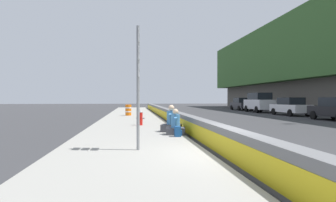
{
  "coord_description": "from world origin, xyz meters",
  "views": [
    {
      "loc": [
        -7.54,
        2.58,
        1.64
      ],
      "look_at": [
        9.42,
        0.49,
        1.48
      ],
      "focal_mm": 30.88,
      "sensor_mm": 36.0,
      "label": 1
    }
  ],
  "objects": [
    {
      "name": "sidewalk_strip",
      "position": [
        0.0,
        2.65,
        0.07
      ],
      "size": [
        80.0,
        4.4,
        0.14
      ],
      "primitive_type": "cube",
      "color": "gray",
      "rests_on": "ground_plane"
    },
    {
      "name": "seated_person_middle",
      "position": [
        5.35,
        0.84,
        0.52
      ],
      "size": [
        0.96,
        1.04,
        1.2
      ],
      "color": "#424247",
      "rests_on": "sidewalk_strip"
    },
    {
      "name": "route_sign_post",
      "position": [
        0.87,
        2.41,
        2.23
      ],
      "size": [
        0.44,
        0.09,
        3.6
      ],
      "color": "gray",
      "rests_on": "sidewalk_strip"
    },
    {
      "name": "seated_person_foreground",
      "position": [
        4.27,
        0.81,
        0.47
      ],
      "size": [
        0.75,
        0.85,
        1.07
      ],
      "color": "#424247",
      "rests_on": "sidewalk_strip"
    },
    {
      "name": "parked_car_fourth",
      "position": [
        18.21,
        -12.3,
        0.86
      ],
      "size": [
        4.55,
        2.05,
        1.71
      ],
      "color": "silver",
      "rests_on": "ground_plane"
    },
    {
      "name": "construction_barrel",
      "position": [
        17.86,
        2.93,
        0.62
      ],
      "size": [
        0.54,
        0.54,
        0.95
      ],
      "color": "orange",
      "rests_on": "sidewalk_strip"
    },
    {
      "name": "ground_plane",
      "position": [
        0.0,
        0.0,
        0.0
      ],
      "size": [
        160.0,
        160.0,
        0.0
      ],
      "primitive_type": "plane",
      "color": "#353538",
      "rests_on": "ground"
    },
    {
      "name": "parked_car_far",
      "position": [
        30.51,
        -12.28,
        0.86
      ],
      "size": [
        4.5,
        1.95,
        1.71
      ],
      "color": "#28282D",
      "rests_on": "ground_plane"
    },
    {
      "name": "fire_hydrant",
      "position": [
        8.57,
        2.14,
        0.59
      ],
      "size": [
        0.26,
        0.46,
        0.88
      ],
      "color": "red",
      "rests_on": "sidewalk_strip"
    },
    {
      "name": "backpack",
      "position": [
        3.62,
        0.82,
        0.33
      ],
      "size": [
        0.32,
        0.28,
        0.4
      ],
      "color": "navy",
      "rests_on": "sidewalk_strip"
    },
    {
      "name": "parked_car_midline",
      "position": [
        24.67,
        -12.13,
        1.18
      ],
      "size": [
        4.83,
        2.13,
        2.28
      ],
      "color": "silver",
      "rests_on": "ground_plane"
    },
    {
      "name": "jersey_barrier",
      "position": [
        0.0,
        0.0,
        0.42
      ],
      "size": [
        76.0,
        0.45,
        0.85
      ],
      "color": "slate",
      "rests_on": "ground_plane"
    }
  ]
}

